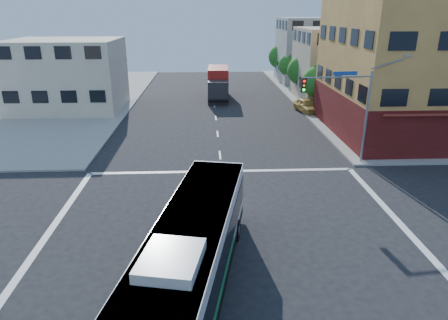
{
  "coord_description": "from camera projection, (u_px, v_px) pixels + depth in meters",
  "views": [
    {
      "loc": [
        -1.11,
        -17.47,
        11.0
      ],
      "look_at": [
        -0.04,
        5.23,
        2.48
      ],
      "focal_mm": 32.0,
      "sensor_mm": 36.0,
      "label": 1
    }
  ],
  "objects": [
    {
      "name": "street_tree_b",
      "position": [
        303.0,
        69.0,
        53.06
      ],
      "size": [
        3.8,
        3.8,
        5.79
      ],
      "color": "#3C2A15",
      "rests_on": "ground"
    },
    {
      "name": "signal_mast_ne",
      "position": [
        346.0,
        99.0,
        28.83
      ],
      "size": [
        7.91,
        1.13,
        8.07
      ],
      "color": "gray",
      "rests_on": "ground"
    },
    {
      "name": "building_east_far",
      "position": [
        317.0,
        50.0,
        64.12
      ],
      "size": [
        12.06,
        10.06,
        10.0
      ],
      "color": "#A7A7A2",
      "rests_on": "ground"
    },
    {
      "name": "street_tree_a",
      "position": [
        319.0,
        80.0,
        45.63
      ],
      "size": [
        3.6,
        3.6,
        5.53
      ],
      "color": "#3C2A15",
      "rests_on": "ground"
    },
    {
      "name": "box_truck",
      "position": [
        218.0,
        84.0,
        52.59
      ],
      "size": [
        2.88,
        8.86,
        3.95
      ],
      "rotation": [
        0.0,
        0.0,
        -0.03
      ],
      "color": "#232328",
      "rests_on": "ground"
    },
    {
      "name": "building_east_near",
      "position": [
        346.0,
        65.0,
        51.2
      ],
      "size": [
        12.06,
        10.06,
        9.0
      ],
      "color": "#BDAB90",
      "rests_on": "ground"
    },
    {
      "name": "corner_building_ne",
      "position": [
        436.0,
        71.0,
        36.35
      ],
      "size": [
        18.1,
        15.44,
        14.0
      ],
      "color": "gold",
      "rests_on": "ground"
    },
    {
      "name": "street_tree_d",
      "position": [
        281.0,
        55.0,
        67.98
      ],
      "size": [
        4.0,
        4.0,
        6.03
      ],
      "color": "#3C2A15",
      "rests_on": "ground"
    },
    {
      "name": "parked_car",
      "position": [
        307.0,
        106.0,
        45.89
      ],
      "size": [
        2.62,
        4.78,
        1.54
      ],
      "primitive_type": "imported",
      "rotation": [
        0.0,
        0.0,
        0.18
      ],
      "color": "gold",
      "rests_on": "ground"
    },
    {
      "name": "building_west",
      "position": [
        67.0,
        75.0,
        46.13
      ],
      "size": [
        12.06,
        10.06,
        8.0
      ],
      "color": "beige",
      "rests_on": "ground"
    },
    {
      "name": "transit_bus",
      "position": [
        194.0,
        251.0,
        16.21
      ],
      "size": [
        5.11,
        12.91,
        3.74
      ],
      "rotation": [
        0.0,
        0.0,
        -0.2
      ],
      "color": "black",
      "rests_on": "ground"
    },
    {
      "name": "ground",
      "position": [
        230.0,
        242.0,
        20.25
      ],
      "size": [
        120.0,
        120.0,
        0.0
      ],
      "primitive_type": "plane",
      "color": "black",
      "rests_on": "ground"
    },
    {
      "name": "street_tree_c",
      "position": [
        290.0,
        64.0,
        60.64
      ],
      "size": [
        3.4,
        3.4,
        5.29
      ],
      "color": "#3C2A15",
      "rests_on": "ground"
    }
  ]
}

